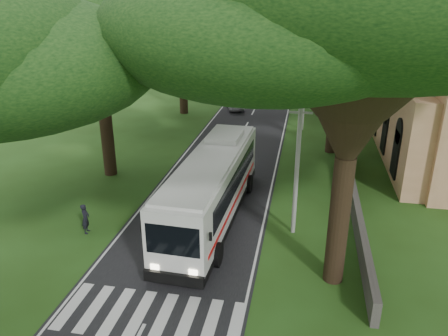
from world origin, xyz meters
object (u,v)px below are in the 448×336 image
pedestrian (86,219)px  distant_car_c (289,64)px  pole_mid (305,87)px  coach_bus (212,186)px  pole_near (297,162)px  distant_car_a (235,103)px  pole_far (308,58)px  distant_car_b (252,73)px

pedestrian → distant_car_c: bearing=-17.6°
pole_mid → pedestrian: size_ratio=4.68×
coach_bus → pedestrian: (-6.51, -2.79, -1.27)m
distant_car_c → pole_near: bearing=108.5°
distant_car_a → pole_near: bearing=88.9°
pole_far → distant_car_b: size_ratio=1.79×
pole_near → coach_bus: (-4.70, 0.61, -2.06)m
pole_mid → pole_far: (0.00, 20.00, 0.00)m
coach_bus → pole_near: bearing=-5.1°
distant_car_b → pedestrian: bearing=-112.7°
pole_far → pole_near: bearing=-90.0°
coach_bus → distant_car_b: (-3.80, 46.58, -1.35)m
coach_bus → pedestrian: 7.19m
pole_mid → distant_car_a: pole_mid is taller
distant_car_b → pedestrian: pedestrian is taller
coach_bus → distant_car_a: size_ratio=3.04×
pole_far → coach_bus: pole_far is taller
pole_near → distant_car_a: 28.00m
coach_bus → pole_mid: bearing=78.7°
pole_far → distant_car_b: 11.65m
pedestrian → pole_mid: bearing=-37.0°
pole_near → distant_car_c: bearing=93.3°
pole_near → distant_car_c: 58.75m
pole_far → distant_car_b: (-8.50, 7.20, -3.41)m
pedestrian → coach_bus: bearing=-76.9°
distant_car_b → pedestrian: (-2.70, -49.38, 0.09)m
distant_car_b → pedestrian: 49.45m
pole_far → pole_mid: bearing=-90.0°
distant_car_c → pedestrian: pedestrian is taller
distant_car_a → pedestrian: size_ratio=2.59×
pole_far → pedestrian: pole_far is taller
pole_mid → distant_car_c: bearing=95.0°
pole_near → pole_far: 40.00m
distant_car_a → distant_car_b: 20.51m
distant_car_b → distant_car_c: (5.16, 11.35, -0.13)m
pole_near → pole_mid: same height
pole_near → distant_car_b: 48.08m
coach_bus → distant_car_a: (-3.00, 26.09, -1.34)m
distant_car_b → distant_car_c: 12.47m
pole_near → distant_car_a: (-7.70, 26.70, -3.40)m
distant_car_a → distant_car_b: distant_car_a is taller
distant_car_b → pole_far: bearing=-59.9°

